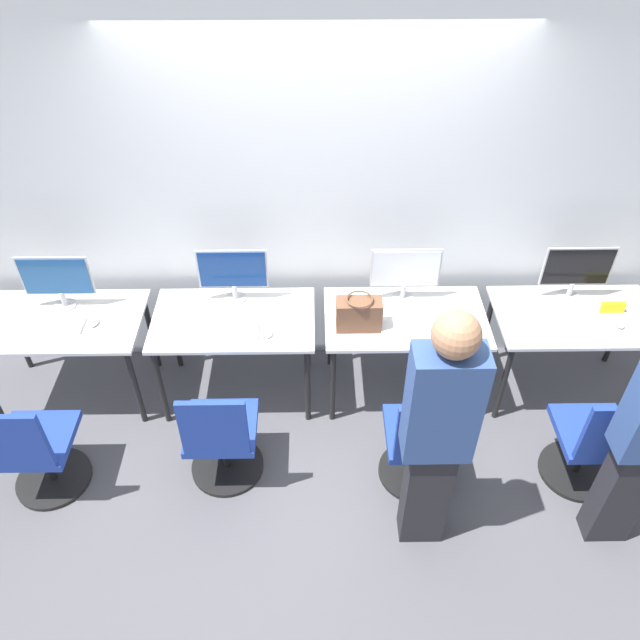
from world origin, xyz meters
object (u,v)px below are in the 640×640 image
at_px(mouse_left, 268,333).
at_px(office_chair_right, 421,446).
at_px(monitor_far_left, 57,279).
at_px(office_chair_far_left, 36,453).
at_px(office_chair_left, 222,440).
at_px(keyboard_left, 231,331).
at_px(mouse_far_left, 94,322).
at_px(person_right, 438,431).
at_px(keyboard_far_left, 56,326).
at_px(mouse_far_right, 620,324).
at_px(office_chair_far_right, 593,445).
at_px(handbag, 359,314).
at_px(monitor_left, 233,272).
at_px(monitor_right, 405,271).
at_px(keyboard_far_right, 584,327).
at_px(mouse_right, 445,328).
at_px(monitor_far_right, 577,270).
at_px(keyboard_right, 408,328).

relative_size(mouse_left, office_chair_right, 0.10).
xyz_separation_m(monitor_far_left, office_chair_far_left, (0.01, -0.99, -0.60)).
bearing_deg(office_chair_left, keyboard_left, 86.57).
height_order(mouse_far_left, person_right, person_right).
bearing_deg(keyboard_left, keyboard_far_left, 176.80).
relative_size(mouse_left, mouse_far_right, 1.00).
distance_m(office_chair_far_right, handbag, 1.68).
relative_size(monitor_far_left, keyboard_far_left, 1.30).
bearing_deg(mouse_far_left, office_chair_far_right, -13.65).
height_order(monitor_left, mouse_left, monitor_left).
height_order(monitor_far_left, handbag, monitor_far_left).
xyz_separation_m(monitor_right, mouse_far_right, (1.42, -0.32, -0.22)).
xyz_separation_m(mouse_far_left, keyboard_far_right, (3.29, -0.09, -0.01)).
bearing_deg(office_chair_left, office_chair_far_right, -1.80).
relative_size(mouse_right, office_chair_right, 0.10).
height_order(office_chair_far_right, handbag, handbag).
xyz_separation_m(office_chair_left, handbag, (0.88, 0.65, 0.48)).
distance_m(monitor_left, mouse_far_right, 2.63).
relative_size(mouse_right, handbag, 0.30).
xyz_separation_m(office_chair_right, person_right, (-0.03, -0.37, 0.61)).
height_order(office_chair_far_left, person_right, person_right).
bearing_deg(office_chair_far_right, mouse_far_right, 65.95).
height_order(monitor_far_left, mouse_left, monitor_far_left).
height_order(office_chair_left, person_right, person_right).
xyz_separation_m(office_chair_left, monitor_right, (1.22, 0.96, 0.60)).
bearing_deg(mouse_left, mouse_far_left, 173.96).
distance_m(monitor_far_right, keyboard_far_right, 0.41).
distance_m(mouse_left, keyboard_right, 0.93).
xyz_separation_m(monitor_far_left, keyboard_left, (1.18, -0.29, -0.22)).
bearing_deg(keyboard_right, mouse_right, -3.49).
distance_m(monitor_right, office_chair_right, 1.18).
relative_size(mouse_left, keyboard_far_right, 0.25).
bearing_deg(keyboard_left, monitor_far_left, 166.15).
relative_size(mouse_far_left, keyboard_left, 0.25).
bearing_deg(mouse_far_left, monitor_far_right, 4.39).
bearing_deg(office_chair_far_right, monitor_far_right, 85.84).
relative_size(monitor_far_left, monitor_right, 1.00).
distance_m(monitor_far_left, monitor_far_right, 3.54).
xyz_separation_m(mouse_far_left, handbag, (1.78, -0.05, 0.10)).
bearing_deg(person_right, keyboard_far_left, 154.91).
bearing_deg(person_right, monitor_far_left, 150.60).
distance_m(keyboard_right, mouse_right, 0.24).
relative_size(monitor_far_left, mouse_right, 5.31).
xyz_separation_m(office_chair_far_left, monitor_far_right, (3.53, 1.04, 0.60)).
relative_size(mouse_far_left, keyboard_far_right, 0.25).
xyz_separation_m(mouse_far_left, monitor_far_right, (3.29, 0.25, 0.22)).
bearing_deg(person_right, monitor_left, 130.37).
bearing_deg(keyboard_left, monitor_left, 90.00).
bearing_deg(keyboard_left, monitor_far_right, 8.38).
bearing_deg(monitor_left, office_chair_far_right, -24.40).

